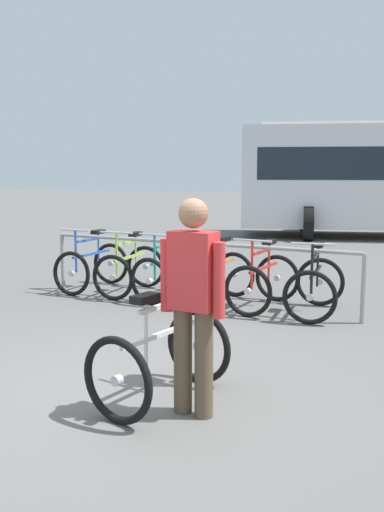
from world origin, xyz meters
The scene contains 10 objects.
ground_plane centered at (0.00, 0.00, 0.00)m, with size 80.00×80.00×0.00m, color #605E5B.
bike_rack_rail centered at (-0.59, 3.18, 0.70)m, with size 4.60×0.34×0.88m.
racked_bike_blue centered at (-2.43, 3.47, 0.37)m, with size 0.72×1.15×0.98m.
racked_bike_lime centered at (-1.73, 3.43, 0.37)m, with size 0.67×1.09×0.97m.
racked_bike_teal centered at (-1.03, 3.39, 0.37)m, with size 0.85×1.20×0.97m.
racked_bike_orange centered at (-0.33, 3.34, 0.37)m, with size 0.87×1.21×0.97m.
racked_bike_red centered at (0.37, 3.30, 0.37)m, with size 0.78×1.16×0.97m.
racked_bike_black centered at (1.07, 3.26, 0.37)m, with size 0.73×1.15×0.97m.
featured_bicycle centered at (0.52, 0.08, 0.49)m, with size 0.88×1.25×1.09m.
person_with_featured_bike centered at (0.82, -0.16, 0.91)m, with size 0.53×0.23×1.64m.
Camera 1 is at (2.44, -3.98, 1.84)m, focal length 40.34 mm.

